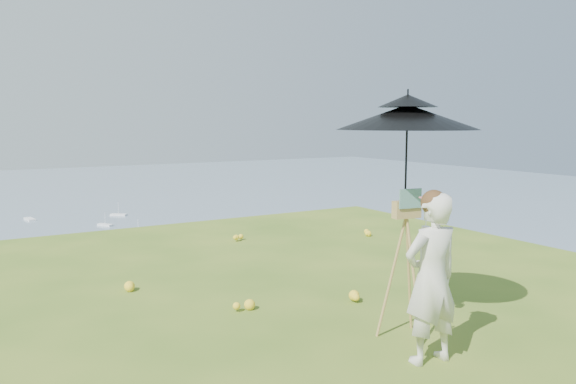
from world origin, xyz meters
TOP-DOWN VIEW (x-y plane):
  - ground at (0.00, 0.00)m, footprint 14.00×14.00m
  - wildflowers at (0.00, 0.25)m, footprint 10.00×10.50m
  - painter at (1.80, -0.84)m, footprint 0.59×0.41m
  - field_easel at (2.01, -0.26)m, footprint 0.65×0.65m
  - sun_umbrella at (2.01, -0.23)m, footprint 1.56×1.56m
  - painter_cap at (1.80, -0.84)m, footprint 0.25×0.29m

SIDE VIEW (x-z plane):
  - ground at x=0.00m, z-range 0.00..0.00m
  - wildflowers at x=0.00m, z-range 0.00..0.12m
  - field_easel at x=2.01m, z-range 0.00..1.51m
  - painter at x=1.80m, z-range 0.00..1.55m
  - painter_cap at x=1.80m, z-range 1.46..1.56m
  - sun_umbrella at x=2.01m, z-range 1.25..2.47m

